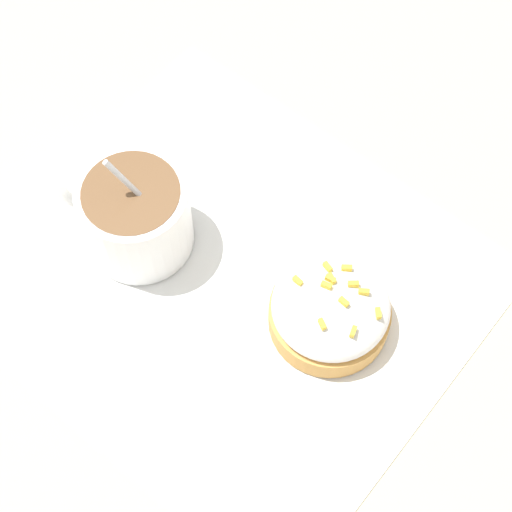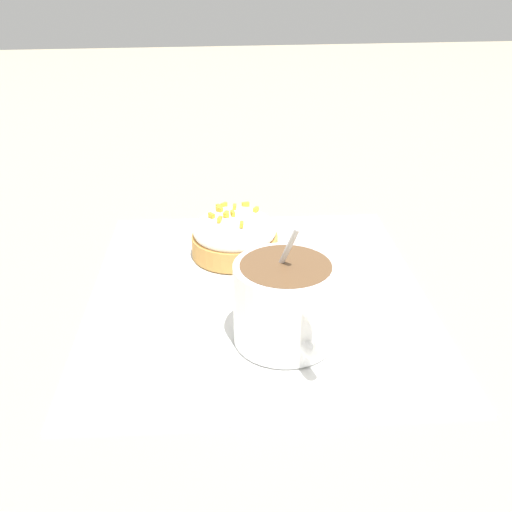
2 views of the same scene
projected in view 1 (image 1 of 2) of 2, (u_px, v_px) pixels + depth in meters
name	position (u px, v px, depth m)	size (l,w,h in m)	color
ground_plane	(231.00, 281.00, 0.61)	(3.00, 3.00, 0.00)	#C6B793
paper_napkin	(231.00, 281.00, 0.61)	(0.34, 0.31, 0.00)	white
coffee_cup	(134.00, 214.00, 0.59)	(0.10, 0.08, 0.10)	white
frosted_pastry	(330.00, 309.00, 0.57)	(0.08, 0.08, 0.05)	#D19347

